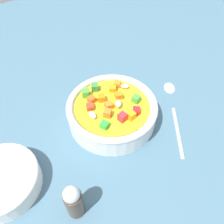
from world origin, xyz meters
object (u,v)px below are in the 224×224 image
at_px(soup_bowl_main, 112,111).
at_px(side_bowl_small, 1,179).
at_px(pepper_shaker, 74,201).
at_px(spoon, 173,104).

height_order(soup_bowl_main, side_bowl_small, soup_bowl_main).
relative_size(soup_bowl_main, pepper_shaker, 2.36).
distance_m(spoon, pepper_shaker, 0.30).
bearing_deg(soup_bowl_main, side_bowl_small, -90.67).
xyz_separation_m(soup_bowl_main, side_bowl_small, (-0.00, -0.24, -0.01)).
xyz_separation_m(spoon, side_bowl_small, (-0.06, -0.37, 0.02)).
height_order(spoon, side_bowl_small, side_bowl_small).
bearing_deg(soup_bowl_main, pepper_shaker, -55.42).
distance_m(soup_bowl_main, side_bowl_small, 0.24).
height_order(spoon, pepper_shaker, pepper_shaker).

